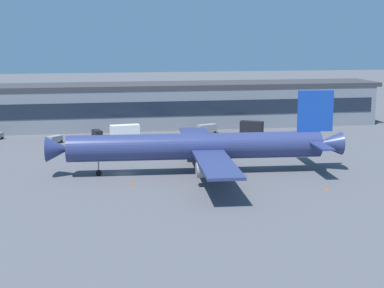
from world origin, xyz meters
TOP-DOWN VIEW (x-y plane):
  - ground_plane at (0.00, 0.00)m, footprint 600.00×600.00m
  - terminal_building at (0.00, 56.23)m, footprint 156.44×16.89m
  - airliner at (14.71, -2.34)m, footprint 57.13×49.12m
  - crew_van at (25.14, 41.95)m, footprint 5.64×3.97m
  - baggage_tug at (-14.60, 34.73)m, footprint 3.97×3.95m
  - stair_truck at (36.67, 38.80)m, footprint 6.36×5.23m
  - catering_truck at (2.39, 34.49)m, footprint 7.47×3.47m
  - follow_me_car at (-4.22, 41.52)m, footprint 2.88×4.72m
  - traffic_cone_0 at (33.95, -18.23)m, footprint 0.50×0.50m
  - traffic_cone_1 at (1.19, -8.89)m, footprint 0.45×0.45m

SIDE VIEW (x-z plane):
  - ground_plane at x=0.00m, z-range 0.00..0.00m
  - traffic_cone_1 at x=1.19m, z-range 0.00..0.56m
  - traffic_cone_0 at x=33.95m, z-range 0.00..0.62m
  - baggage_tug at x=-14.60m, z-range 0.16..2.01m
  - follow_me_car at x=-4.22m, z-range 0.17..2.02m
  - crew_van at x=25.14m, z-range 0.18..2.73m
  - stair_truck at x=36.67m, z-range 0.20..3.75m
  - catering_truck at x=2.39m, z-range 0.22..4.37m
  - airliner at x=14.71m, z-range -2.62..13.16m
  - terminal_building at x=0.00m, z-range 0.02..12.54m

